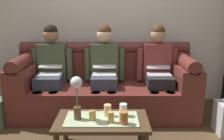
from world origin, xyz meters
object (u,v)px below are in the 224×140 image
Objects in this scene: cup_near_left at (93,116)px; cup_near_right at (124,110)px; person_right at (159,67)px; cup_far_center at (108,110)px; couch at (105,87)px; cup_far_right at (124,118)px; coffee_table at (103,123)px; person_middle at (105,67)px; cup_far_left at (112,117)px; person_left at (52,67)px; flower_vase at (78,92)px.

cup_near_left is 0.71× the size of cup_near_right.
person_right is 1.16m from cup_far_center.
cup_far_right is (0.21, -1.11, 0.05)m from couch.
cup_near_left reaches higher than coffee_table.
coffee_table is 7.65× the size of cup_far_right.
person_middle is 9.98× the size of cup_far_right.
cup_far_left is at bearing -16.67° from cup_near_left.
person_right reaches higher than couch.
person_middle is 1.00× the size of person_right.
person_left is 2.77× the size of flower_vase.
cup_near_right is at bearing 10.12° from flower_vase.
person_left reaches higher than cup_far_center.
person_left is at bearing 127.41° from cup_far_left.
cup_far_center reaches higher than coffee_table.
cup_far_right is (0.94, -1.10, -0.24)m from person_left.
person_right is 1.27m from cup_far_left.
couch is 1.08m from cup_far_left.
couch is 19.78× the size of cup_far_right.
person_left reaches higher than cup_near_left.
person_middle reaches higher than coffee_table.
person_middle is at bearing 93.59° from cup_far_center.
cup_near_right is at bearing -76.68° from couch.
cup_far_center is 0.16m from cup_far_left.
coffee_table is (0.00, -0.99, -0.36)m from person_middle.
couch reaches higher than cup_far_center.
cup_far_right is at bearing -49.41° from person_left.
person_left is 1.34m from cup_near_right.
cup_far_center is (0.79, -0.92, -0.24)m from person_left.
couch reaches higher than flower_vase.
cup_far_right is (0.21, -1.10, -0.24)m from person_middle.
person_middle is 10.23× the size of cup_far_center.
cup_far_center is (0.30, 0.08, -0.22)m from flower_vase.
cup_near_right is (0.22, -0.92, 0.05)m from couch.
cup_far_center is at bearing -86.41° from person_middle.
cup_near_right is at bearing 0.11° from cup_far_center.
flower_vase is 0.38m from cup_far_center.
flower_vase is (-0.97, -1.00, -0.02)m from person_right.
flower_vase reaches higher than cup_near_right.
coffee_table is at bearing -90.00° from person_middle.
person_middle and person_right have the same top height.
cup_far_left is at bearing -12.17° from flower_vase.
cup_far_left is (0.33, -0.07, -0.23)m from flower_vase.
cup_near_right reaches higher than cup_far_left.
cup_far_center is at bearing -179.89° from cup_near_right.
couch is at bearing 76.53° from flower_vase.
flower_vase is at bearing -164.70° from cup_far_center.
person_left is at bearing 116.02° from flower_vase.
person_middle is at bearing 0.00° from person_left.
person_left reaches higher than couch.
cup_near_left is at bearing -6.52° from flower_vase.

